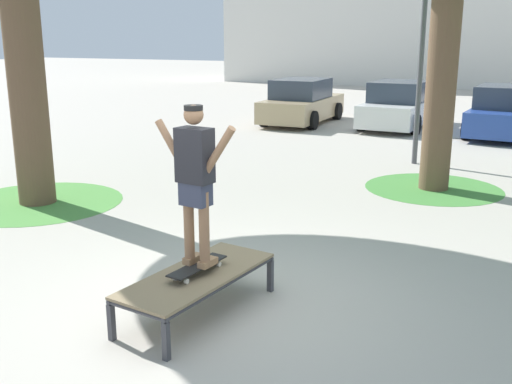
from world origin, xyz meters
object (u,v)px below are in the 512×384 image
Objects in this scene: car_tan at (302,103)px; car_white at (399,106)px; skateboard at (198,267)px; skate_box at (197,278)px; skater at (195,175)px; car_blue at (505,113)px.

car_tan is 3.25m from car_white.
car_white is at bearing 93.41° from skateboard.
car_tan is (-4.10, 14.24, 0.28)m from skate_box.
car_white is (-0.87, 14.58, 0.28)m from skate_box.
car_white is (-0.87, 14.57, -0.84)m from skater.
skate_box is 0.12m from skateboard.
car_blue is at bearing -7.34° from car_white.
car_tan reaches higher than skateboard.
car_white is at bearing 93.41° from skater.
car_white is 3.26m from car_blue.
skate_box is 14.36m from car_blue.
skateboard is at bearing -86.59° from car_white.
car_tan is 6.47m from car_blue.
car_tan and car_white have the same top height.
car_tan is at bearing 106.08° from skate_box.
skater is at bearing 81.87° from skate_box.
car_tan is (-4.10, 14.23, -0.84)m from skater.
car_tan is at bearing 106.09° from skater.
car_white reaches higher than skate_box.
skateboard reaches higher than skate_box.
skater is at bearing -73.91° from car_tan.
skateboard is 14.35m from car_blue.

